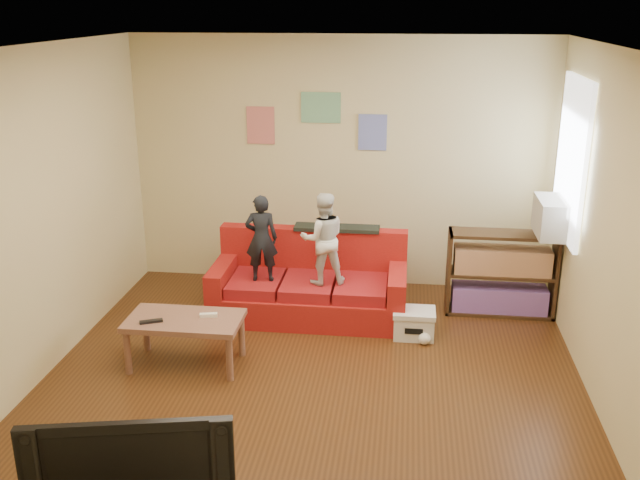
# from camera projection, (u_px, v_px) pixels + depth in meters

# --- Properties ---
(room_shell) EXTENTS (4.52, 5.02, 2.72)m
(room_shell) POSITION_uv_depth(u_px,v_px,m) (307.00, 236.00, 5.32)
(room_shell) COLOR #4E2B12
(room_shell) RESTS_ON ground
(sofa) EXTENTS (1.92, 0.88, 0.84)m
(sofa) POSITION_uv_depth(u_px,v_px,m) (310.00, 287.00, 7.17)
(sofa) COLOR #A91A15
(sofa) RESTS_ON ground
(child_a) EXTENTS (0.34, 0.24, 0.86)m
(child_a) POSITION_uv_depth(u_px,v_px,m) (261.00, 238.00, 6.89)
(child_a) COLOR black
(child_a) RESTS_ON sofa
(child_b) EXTENTS (0.52, 0.45, 0.90)m
(child_b) POSITION_uv_depth(u_px,v_px,m) (323.00, 239.00, 6.81)
(child_b) COLOR silver
(child_b) RESTS_ON sofa
(coffee_table) EXTENTS (0.98, 0.54, 0.44)m
(coffee_table) POSITION_uv_depth(u_px,v_px,m) (185.00, 325.00, 6.11)
(coffee_table) COLOR #8C5D48
(coffee_table) RESTS_ON ground
(remote) EXTENTS (0.20, 0.12, 0.02)m
(remote) POSITION_uv_depth(u_px,v_px,m) (151.00, 321.00, 6.00)
(remote) COLOR black
(remote) RESTS_ON coffee_table
(game_controller) EXTENTS (0.16, 0.08, 0.03)m
(game_controller) POSITION_uv_depth(u_px,v_px,m) (208.00, 315.00, 6.11)
(game_controller) COLOR white
(game_controller) RESTS_ON coffee_table
(bookshelf) EXTENTS (1.07, 0.32, 0.85)m
(bookshelf) POSITION_uv_depth(u_px,v_px,m) (500.00, 278.00, 7.14)
(bookshelf) COLOR #392413
(bookshelf) RESTS_ON ground
(window) EXTENTS (0.04, 1.08, 1.48)m
(window) POSITION_uv_depth(u_px,v_px,m) (572.00, 159.00, 6.52)
(window) COLOR white
(window) RESTS_ON room_shell
(ac_unit) EXTENTS (0.28, 0.55, 0.35)m
(ac_unit) POSITION_uv_depth(u_px,v_px,m) (552.00, 217.00, 6.71)
(ac_unit) COLOR #B7B2A3
(ac_unit) RESTS_ON window
(artwork_left) EXTENTS (0.30, 0.01, 0.40)m
(artwork_left) POSITION_uv_depth(u_px,v_px,m) (261.00, 125.00, 7.63)
(artwork_left) COLOR #D87266
(artwork_left) RESTS_ON room_shell
(artwork_center) EXTENTS (0.42, 0.01, 0.32)m
(artwork_center) POSITION_uv_depth(u_px,v_px,m) (321.00, 108.00, 7.49)
(artwork_center) COLOR #72B27F
(artwork_center) RESTS_ON room_shell
(artwork_right) EXTENTS (0.30, 0.01, 0.38)m
(artwork_right) POSITION_uv_depth(u_px,v_px,m) (373.00, 132.00, 7.50)
(artwork_right) COLOR #727FCC
(artwork_right) RESTS_ON room_shell
(file_box) EXTENTS (0.39, 0.30, 0.27)m
(file_box) POSITION_uv_depth(u_px,v_px,m) (414.00, 323.00, 6.70)
(file_box) COLOR white
(file_box) RESTS_ON ground
(television) EXTENTS (1.07, 0.36, 0.61)m
(television) POSITION_uv_depth(u_px,v_px,m) (133.00, 462.00, 3.70)
(television) COLOR black
(television) RESTS_ON tv_stand
(tissue) EXTENTS (0.14, 0.14, 0.11)m
(tissue) POSITION_uv_depth(u_px,v_px,m) (424.00, 339.00, 6.57)
(tissue) COLOR white
(tissue) RESTS_ON ground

